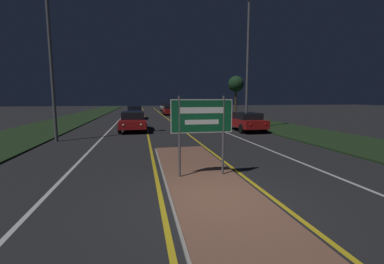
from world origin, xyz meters
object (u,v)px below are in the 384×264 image
at_px(car_receding_1, 181,113).
at_px(car_receding_3, 166,107).
at_px(highway_sign, 202,120).
at_px(car_receding_0, 246,121).
at_px(streetlight_left_near, 47,10).
at_px(car_approaching_1, 135,112).
at_px(car_receding_2, 169,110).
at_px(car_approaching_0, 133,121).
at_px(streetlight_right_near, 248,43).

bearing_deg(car_receding_1, car_receding_3, 89.69).
xyz_separation_m(highway_sign, car_receding_3, (2.81, 40.96, -1.02)).
relative_size(highway_sign, car_receding_0, 0.57).
distance_m(streetlight_left_near, car_receding_1, 17.32).
relative_size(streetlight_left_near, car_approaching_1, 2.37).
relative_size(car_receding_1, car_receding_2, 0.95).
distance_m(streetlight_left_near, car_approaching_0, 8.74).
distance_m(car_receding_1, car_receding_2, 8.71).
bearing_deg(streetlight_left_near, highway_sign, -51.63).
distance_m(highway_sign, streetlight_right_near, 13.56).
bearing_deg(streetlight_left_near, car_receding_1, 54.86).
xyz_separation_m(streetlight_left_near, car_approaching_1, (4.06, 15.76, -6.34)).
distance_m(car_receding_0, car_receding_2, 19.93).
height_order(car_approaching_0, car_approaching_1, car_approaching_1).
bearing_deg(car_receding_3, car_receding_0, -84.12).
xyz_separation_m(streetlight_left_near, streetlight_right_near, (12.74, 2.83, -0.65)).
relative_size(highway_sign, car_receding_1, 0.58).
relative_size(streetlight_left_near, car_approaching_0, 2.37).
xyz_separation_m(highway_sign, streetlight_right_near, (6.17, 11.12, 4.70)).
bearing_deg(car_receding_1, streetlight_left_near, -125.14).
xyz_separation_m(car_receding_0, car_receding_2, (-3.60, 19.60, -0.03)).
height_order(car_receding_2, car_approaching_0, car_approaching_0).
bearing_deg(car_approaching_1, streetlight_left_near, -104.45).
relative_size(car_receding_0, car_approaching_0, 0.88).
relative_size(streetlight_left_near, streetlight_right_near, 1.13).
relative_size(highway_sign, car_receding_3, 0.55).
height_order(streetlight_right_near, car_receding_2, streetlight_right_near).
relative_size(car_receding_0, car_receding_2, 0.97).
relative_size(streetlight_right_near, car_approaching_1, 2.09).
xyz_separation_m(highway_sign, car_receding_0, (5.94, 10.57, -1.06)).
bearing_deg(car_approaching_0, car_approaching_1, 90.64).
height_order(streetlight_left_near, car_approaching_1, streetlight_left_near).
bearing_deg(car_approaching_1, car_receding_0, -57.95).
bearing_deg(car_approaching_0, car_receding_0, -13.19).
distance_m(car_receding_3, car_approaching_1, 17.72).
height_order(streetlight_right_near, car_receding_3, streetlight_right_near).
relative_size(highway_sign, car_approaching_0, 0.50).
bearing_deg(car_receding_3, car_approaching_0, -100.33).
bearing_deg(car_receding_0, streetlight_left_near, -169.68).
bearing_deg(car_approaching_0, streetlight_right_near, -9.28).
bearing_deg(car_receding_0, car_approaching_1, 122.05).
xyz_separation_m(highway_sign, car_receding_2, (2.34, 30.17, -1.09)).
distance_m(highway_sign, car_receding_0, 12.17).
height_order(streetlight_left_near, car_receding_1, streetlight_left_near).
height_order(car_receding_1, car_receding_2, car_receding_1).
bearing_deg(highway_sign, car_receding_3, 86.07).
distance_m(car_receding_0, car_approaching_1, 15.91).
bearing_deg(car_receding_2, highway_sign, -94.44).
distance_m(highway_sign, car_approaching_0, 12.78).
bearing_deg(highway_sign, car_receding_0, 60.65).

